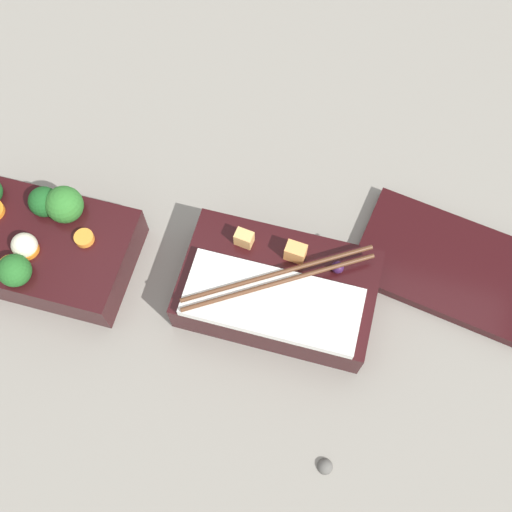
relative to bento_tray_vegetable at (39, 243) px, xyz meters
name	(u,v)px	position (x,y,z in m)	size (l,w,h in m)	color
ground_plane	(155,272)	(0.14, 0.01, -0.03)	(3.00, 3.00, 0.00)	gray
bento_tray_vegetable	(39,243)	(0.00, 0.00, 0.00)	(0.22, 0.13, 0.09)	black
bento_tray_rice	(277,290)	(0.29, 0.02, 0.00)	(0.22, 0.13, 0.07)	black
bento_lid	(448,265)	(0.48, 0.11, -0.02)	(0.21, 0.13, 0.01)	black
pebble_1	(325,466)	(0.38, -0.15, -0.03)	(0.02, 0.02, 0.02)	#595651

